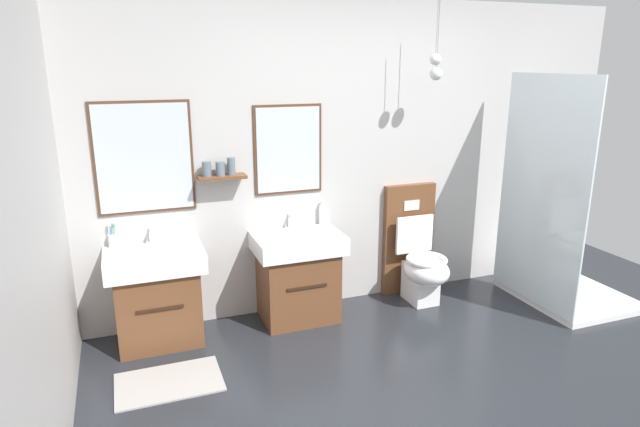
{
  "coord_description": "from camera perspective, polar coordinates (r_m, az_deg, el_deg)",
  "views": [
    {
      "loc": [
        -1.92,
        -2.33,
        2.04
      ],
      "look_at": [
        -0.52,
        1.44,
        0.91
      ],
      "focal_mm": 30.44,
      "sensor_mm": 36.0,
      "label": 1
    }
  ],
  "objects": [
    {
      "name": "ground_plane",
      "position": [
        3.67,
        16.64,
        -19.72
      ],
      "size": [
        6.09,
        4.98,
        0.1
      ],
      "primitive_type": "cube",
      "color": "#23262B",
      "rests_on": "ground"
    },
    {
      "name": "wall_back",
      "position": [
        4.63,
        4.11,
        6.08
      ],
      "size": [
        4.89,
        0.54,
        2.53
      ],
      "color": "#B7B5B2",
      "rests_on": "ground"
    },
    {
      "name": "wall_left",
      "position": [
        2.49,
        -30.06,
        -4.55
      ],
      "size": [
        0.12,
        3.78,
        2.53
      ],
      "primitive_type": "cube",
      "color": "#B7B5B2",
      "rests_on": "ground"
    },
    {
      "name": "bath_mat",
      "position": [
        3.86,
        -15.58,
        -16.72
      ],
      "size": [
        0.68,
        0.44,
        0.01
      ],
      "primitive_type": "cube",
      "color": "#9E9993",
      "rests_on": "ground"
    },
    {
      "name": "vanity_sink_left",
      "position": [
        4.22,
        -16.75,
        -8.06
      ],
      "size": [
        0.7,
        0.51,
        0.72
      ],
      "color": "brown",
      "rests_on": "ground"
    },
    {
      "name": "tap_on_left_sink",
      "position": [
        4.26,
        -17.36,
        -2.02
      ],
      "size": [
        0.03,
        0.13,
        0.11
      ],
      "color": "silver",
      "rests_on": "vanity_sink_left"
    },
    {
      "name": "vanity_sink_right",
      "position": [
        4.4,
        -2.35,
        -6.37
      ],
      "size": [
        0.7,
        0.51,
        0.72
      ],
      "color": "brown",
      "rests_on": "ground"
    },
    {
      "name": "tap_on_right_sink",
      "position": [
        4.43,
        -3.17,
        -0.61
      ],
      "size": [
        0.03,
        0.13,
        0.11
      ],
      "color": "silver",
      "rests_on": "vanity_sink_right"
    },
    {
      "name": "toilet",
      "position": [
        4.85,
        10.16,
        -4.61
      ],
      "size": [
        0.48,
        0.63,
        1.0
      ],
      "color": "brown",
      "rests_on": "ground"
    },
    {
      "name": "toothbrush_cup",
      "position": [
        4.25,
        -20.93,
        -2.63
      ],
      "size": [
        0.07,
        0.07,
        0.2
      ],
      "color": "silver",
      "rests_on": "vanity_sink_left"
    },
    {
      "name": "soap_dispenser",
      "position": [
        4.51,
        0.2,
        -0.1
      ],
      "size": [
        0.06,
        0.06,
        0.2
      ],
      "color": "white",
      "rests_on": "vanity_sink_right"
    },
    {
      "name": "shower_tray",
      "position": [
        5.12,
        23.75,
        -4.03
      ],
      "size": [
        0.88,
        0.97,
        1.95
      ],
      "color": "white",
      "rests_on": "ground"
    }
  ]
}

